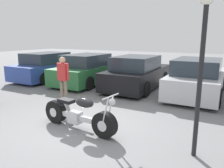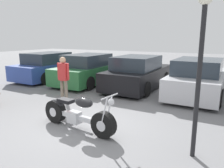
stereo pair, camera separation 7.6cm
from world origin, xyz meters
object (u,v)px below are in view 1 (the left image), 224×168
Objects in this scene: parked_car_black at (137,73)px; lamp_post at (203,47)px; parked_car_green at (89,70)px; parked_car_silver at (197,79)px; person_standing at (63,76)px; motorcycle at (77,114)px; parked_car_blue at (49,67)px.

lamp_post is at bearing -56.90° from parked_car_black.
parked_car_green is 1.00× the size of parked_car_silver.
parked_car_green and parked_car_silver have the same top height.
motorcycle is at bearing -41.49° from person_standing.
parked_car_black is (5.22, 0.30, 0.00)m from parked_car_blue.
parked_car_black is at bearing 179.09° from parked_car_silver.
parked_car_blue is 7.83m from parked_car_silver.
parked_car_green is 3.47m from person_standing.
parked_car_black is 6.16m from lamp_post.
parked_car_blue is 9.81m from lamp_post.
parked_car_green and parked_car_black have the same top height.
parked_car_green is 1.39× the size of lamp_post.
parked_car_green is 5.22m from parked_car_silver.
person_standing reaches higher than parked_car_black.
parked_car_green is at bearing 140.47° from lamp_post.
parked_car_green is 2.64× the size of person_standing.
parked_car_blue is 2.64× the size of person_standing.
parked_car_silver is 1.39× the size of lamp_post.
parked_car_silver is at bearing -0.91° from parked_car_black.
motorcycle is 5.79m from parked_car_green.
person_standing is (-1.46, -3.42, 0.29)m from parked_car_black.
lamp_post is (8.48, -4.71, 1.47)m from parked_car_blue.
parked_car_green is 2.61m from parked_car_black.
motorcycle is 5.11m from parked_car_black.
parked_car_blue and parked_car_black have the same top height.
parked_car_green is (2.61, 0.14, 0.00)m from parked_car_blue.
lamp_post reaches higher than motorcycle.
parked_car_black is at bearing 94.74° from motorcycle.
parked_car_green reaches higher than motorcycle.
parked_car_silver is at bearing 97.51° from lamp_post.
parked_car_green is at bearing 121.62° from motorcycle.
parked_car_black is (-0.42, 5.08, 0.29)m from motorcycle.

